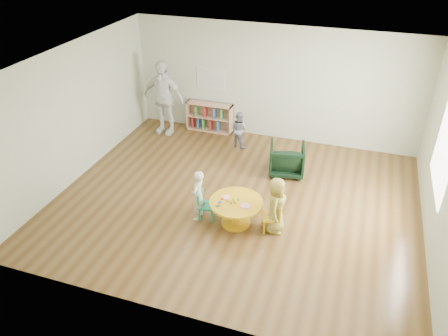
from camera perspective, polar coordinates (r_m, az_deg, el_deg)
name	(u,v)px	position (r m, az deg, el deg)	size (l,w,h in m)	color
room	(239,113)	(7.83, 1.92, 7.22)	(7.10, 7.00, 2.80)	#54391A
activity_table	(236,208)	(7.95, 1.58, -5.30)	(0.98, 0.98, 0.53)	gold
kid_chair_left	(205,204)	(8.12, -2.48, -4.76)	(0.32, 0.32, 0.56)	#18865F
kid_chair_right	(273,216)	(7.86, 6.43, -6.24)	(0.39, 0.39, 0.58)	gold
bookshelf	(210,117)	(11.39, -1.90, 6.69)	(1.20, 0.30, 0.75)	tan
alphabet_poster	(211,79)	(11.13, -1.69, 11.56)	(0.74, 0.01, 0.54)	white
armchair	(287,159)	(9.55, 8.18, 1.13)	(0.73, 0.75, 0.69)	black
child_left	(198,196)	(8.01, -3.44, -3.61)	(0.37, 0.24, 1.01)	silver
child_right	(276,206)	(7.73, 6.83, -4.89)	(0.53, 0.34, 1.08)	yellow
toddler	(239,129)	(10.53, 1.98, 5.07)	(0.44, 0.34, 0.90)	#1B2143
adult_caretaker	(163,98)	(11.15, -7.95, 9.09)	(1.11, 0.46, 1.90)	white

